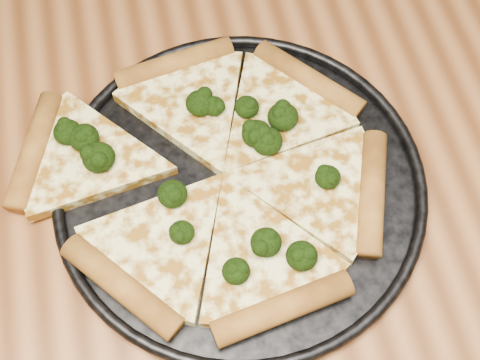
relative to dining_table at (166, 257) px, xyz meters
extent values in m
cube|color=#9B5E2F|center=(0.00, 0.00, 0.07)|extent=(1.20, 0.90, 0.04)
cube|color=brown|center=(0.54, 0.39, -0.30)|extent=(0.06, 0.06, 0.71)
cylinder|color=black|center=(0.08, 0.02, 0.09)|extent=(0.34, 0.34, 0.01)
torus|color=black|center=(0.08, 0.02, 0.10)|extent=(0.35, 0.35, 0.01)
cylinder|color=#AA712A|center=(0.17, 0.11, 0.11)|extent=(0.10, 0.11, 0.02)
cylinder|color=#AA712A|center=(0.05, 0.16, 0.11)|extent=(0.13, 0.04, 0.02)
cylinder|color=#AA712A|center=(-0.10, 0.09, 0.11)|extent=(0.07, 0.12, 0.02)
cylinder|color=#AA712A|center=(-0.04, -0.06, 0.11)|extent=(0.10, 0.11, 0.02)
cylinder|color=#AA712A|center=(0.09, -0.11, 0.11)|extent=(0.13, 0.04, 0.02)
cylinder|color=#AA712A|center=(0.20, -0.02, 0.11)|extent=(0.07, 0.12, 0.02)
ellipsoid|color=black|center=(0.11, 0.05, 0.12)|extent=(0.03, 0.03, 0.02)
ellipsoid|color=black|center=(0.14, 0.07, 0.12)|extent=(0.03, 0.03, 0.02)
ellipsoid|color=black|center=(0.10, 0.09, 0.12)|extent=(0.02, 0.02, 0.02)
ellipsoid|color=black|center=(0.09, -0.05, 0.12)|extent=(0.03, 0.03, 0.02)
ellipsoid|color=black|center=(0.06, 0.10, 0.12)|extent=(0.03, 0.03, 0.02)
ellipsoid|color=black|center=(0.02, 0.01, 0.12)|extent=(0.03, 0.03, 0.02)
ellipsoid|color=black|center=(0.12, -0.07, 0.12)|extent=(0.03, 0.03, 0.02)
ellipsoid|color=black|center=(0.16, 0.00, 0.12)|extent=(0.02, 0.02, 0.02)
ellipsoid|color=black|center=(0.11, 0.06, 0.12)|extent=(0.03, 0.03, 0.02)
ellipsoid|color=black|center=(0.02, -0.03, 0.12)|extent=(0.02, 0.02, 0.02)
ellipsoid|color=black|center=(-0.07, 0.10, 0.12)|extent=(0.03, 0.03, 0.02)
ellipsoid|color=black|center=(0.06, -0.07, 0.12)|extent=(0.02, 0.02, 0.02)
ellipsoid|color=black|center=(0.07, 0.10, 0.12)|extent=(0.02, 0.02, 0.02)
ellipsoid|color=black|center=(-0.04, 0.06, 0.12)|extent=(0.03, 0.03, 0.02)
ellipsoid|color=black|center=(-0.05, 0.09, 0.12)|extent=(0.03, 0.03, 0.02)
camera|label=1|loc=(0.02, -0.26, 0.64)|focal=48.68mm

